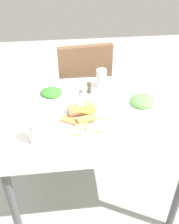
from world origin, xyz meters
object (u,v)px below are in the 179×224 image
dining_table (92,123)px  fork (144,145)px  condiment_caddy (87,91)px  dining_chair (83,86)px  salad_plate_rice (142,102)px  paper_napkin (143,143)px  soda_can (101,78)px  spoon (142,140)px  pide_platter (86,121)px  salad_plate_greens (52,93)px  drinking_glass (36,132)px

dining_table → fork: fork is taller
fork → condiment_caddy: size_ratio=1.85×
dining_table → dining_chair: size_ratio=1.18×
salad_plate_rice → fork: (-0.08, -0.35, -0.02)m
condiment_caddy → dining_table: bearing=-87.7°
paper_napkin → soda_can: bearing=102.4°
dining_chair → spoon: (0.21, -0.94, 0.22)m
pide_platter → salad_plate_rice: size_ratio=1.53×
paper_napkin → condiment_caddy: 0.54m
salad_plate_greens → drinking_glass: (-0.07, -0.42, 0.04)m
salad_plate_rice → condiment_caddy: 0.35m
drinking_glass → spoon: (0.52, -0.06, -0.05)m
condiment_caddy → salad_plate_rice: bearing=-26.0°
dining_chair → fork: (0.21, -0.97, 0.22)m
pide_platter → soda_can: 0.40m
dining_chair → spoon: size_ratio=5.50×
spoon → condiment_caddy: condiment_caddy is taller
dining_table → condiment_caddy: (-0.01, 0.19, 0.11)m
dining_table → drinking_glass: size_ratio=8.79×
salad_plate_greens → spoon: (0.45, -0.48, -0.01)m
pide_platter → dining_table: bearing=65.9°
salad_plate_rice → paper_napkin: bearing=-104.4°
dining_chair → salad_plate_greens: bearing=-117.7°
pide_platter → salad_plate_greens: bearing=121.8°
pide_platter → salad_plate_greens: pide_platter is taller
pide_platter → paper_napkin: (0.26, -0.20, -0.01)m
paper_napkin → spoon: (0.00, 0.02, 0.00)m
pide_platter → spoon: 0.32m
soda_can → salad_plate_rice: bearing=-49.0°
dining_chair → salad_plate_greens: dining_chair is taller
soda_can → spoon: (0.13, -0.55, -0.06)m
drinking_glass → pide_platter: bearing=24.2°
spoon → drinking_glass: bearing=172.1°
soda_can → fork: bearing=-78.0°
dining_table → fork: 0.39m
dining_chair → soda_can: size_ratio=7.24×
paper_napkin → spoon: size_ratio=0.85×
pide_platter → soda_can: size_ratio=2.50×
pide_platter → spoon: pide_platter is taller
salad_plate_rice → drinking_glass: size_ratio=1.67×
fork → paper_napkin: bearing=85.6°
dining_chair → fork: 1.02m
dining_table → salad_plate_greens: salad_plate_greens is taller
soda_can → drinking_glass: 0.63m
salad_plate_rice → fork: salad_plate_rice is taller
salad_plate_rice → drinking_glass: bearing=-157.7°
fork → soda_can: bearing=97.6°
dining_table → salad_plate_rice: bearing=6.7°
salad_plate_greens → salad_plate_rice: bearing=-17.3°
salad_plate_greens → paper_napkin: size_ratio=1.67×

